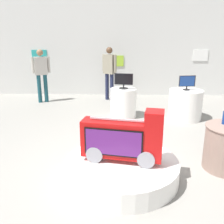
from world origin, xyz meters
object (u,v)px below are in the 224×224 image
at_px(tv_on_left_rear, 187,82).
at_px(main_display_pedestal, 121,169).
at_px(novelty_firetruck_tv, 123,140).
at_px(shopper_browsing_near_truck, 109,70).
at_px(shopper_browsing_rear, 41,72).
at_px(display_pedestal_center_rear, 123,103).
at_px(tv_on_center_rear, 124,81).
at_px(display_pedestal_left_rear, 185,105).

bearing_deg(tv_on_left_rear, main_display_pedestal, -119.33).
distance_m(novelty_firetruck_tv, shopper_browsing_near_truck, 4.84).
height_order(tv_on_left_rear, shopper_browsing_rear, shopper_browsing_rear).
bearing_deg(novelty_firetruck_tv, shopper_browsing_rear, 119.36).
distance_m(novelty_firetruck_tv, shopper_browsing_rear, 5.13).
height_order(shopper_browsing_near_truck, shopper_browsing_rear, shopper_browsing_near_truck).
bearing_deg(shopper_browsing_near_truck, main_display_pedestal, -85.41).
xyz_separation_m(shopper_browsing_near_truck, shopper_browsing_rear, (-2.10, -0.35, -0.03)).
height_order(main_display_pedestal, shopper_browsing_rear, shopper_browsing_rear).
xyz_separation_m(novelty_firetruck_tv, display_pedestal_center_rear, (0.03, 3.03, -0.24)).
relative_size(main_display_pedestal, tv_on_left_rear, 4.14).
bearing_deg(tv_on_center_rear, display_pedestal_center_rear, 98.27).
height_order(display_pedestal_center_rear, shopper_browsing_near_truck, shopper_browsing_near_truck).
bearing_deg(display_pedestal_left_rear, display_pedestal_center_rear, 175.70).
bearing_deg(shopper_browsing_rear, novelty_firetruck_tv, -60.64).
distance_m(tv_on_center_rear, shopper_browsing_near_truck, 1.84).
bearing_deg(shopper_browsing_near_truck, shopper_browsing_rear, -170.55).
height_order(display_pedestal_left_rear, tv_on_left_rear, tv_on_left_rear).
bearing_deg(shopper_browsing_rear, tv_on_center_rear, -29.41).
bearing_deg(display_pedestal_center_rear, novelty_firetruck_tv, -90.65).
xyz_separation_m(display_pedestal_left_rear, tv_on_center_rear, (-1.57, 0.11, 0.59)).
bearing_deg(tv_on_center_rear, novelty_firetruck_tv, -90.67).
height_order(tv_on_center_rear, shopper_browsing_near_truck, shopper_browsing_near_truck).
height_order(novelty_firetruck_tv, shopper_browsing_near_truck, shopper_browsing_near_truck).
bearing_deg(display_pedestal_left_rear, tv_on_center_rear, 175.85).
bearing_deg(display_pedestal_center_rear, shopper_browsing_near_truck, 103.88).
height_order(display_pedestal_left_rear, shopper_browsing_near_truck, shopper_browsing_near_truck).
distance_m(display_pedestal_left_rear, tv_on_left_rear, 0.58).
height_order(display_pedestal_left_rear, shopper_browsing_rear, shopper_browsing_rear).
xyz_separation_m(tv_on_left_rear, shopper_browsing_rear, (-4.11, 1.55, 0.01)).
relative_size(tv_on_left_rear, shopper_browsing_rear, 0.25).
height_order(tv_on_left_rear, tv_on_center_rear, tv_on_center_rear).
relative_size(main_display_pedestal, novelty_firetruck_tv, 1.42).
xyz_separation_m(novelty_firetruck_tv, shopper_browsing_rear, (-2.51, 4.46, 0.35)).
bearing_deg(novelty_firetruck_tv, display_pedestal_center_rear, 89.35).
relative_size(novelty_firetruck_tv, tv_on_center_rear, 2.56).
xyz_separation_m(tv_on_center_rear, shopper_browsing_rear, (-2.54, 1.43, 0.01)).
bearing_deg(main_display_pedestal, shopper_browsing_near_truck, 94.59).
height_order(main_display_pedestal, tv_on_center_rear, tv_on_center_rear).
relative_size(tv_on_left_rear, shopper_browsing_near_truck, 0.24).
distance_m(tv_on_center_rear, shopper_browsing_rear, 2.92).
bearing_deg(tv_on_left_rear, shopper_browsing_rear, 159.33).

